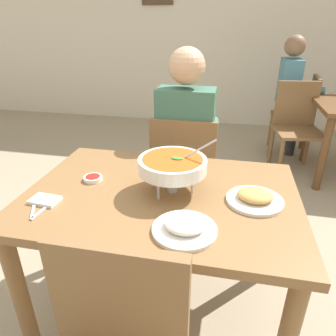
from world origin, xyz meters
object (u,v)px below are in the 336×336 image
appetizer_plate (255,198)px  sauce_dish (93,178)px  diner_main (186,137)px  chair_bg_left (301,112)px  curry_bowl (173,165)px  rice_plate (185,227)px  patron_bg_left (291,89)px  chair_bg_right (297,122)px  chair_diner_main (184,171)px  dining_table_main (162,213)px

appetizer_plate → sauce_dish: bearing=176.6°
diner_main → chair_bg_left: (1.06, 1.74, -0.24)m
curry_bowl → rice_plate: (0.10, -0.28, -0.11)m
diner_main → patron_bg_left: bearing=62.5°
chair_bg_right → patron_bg_left: bearing=92.4°
rice_plate → chair_bg_left: bearing=71.6°
patron_bg_left → rice_plate: bearing=-105.7°
rice_plate → sauce_dish: 0.58m
curry_bowl → chair_bg_right: size_ratio=0.37×
sauce_dish → patron_bg_left: 2.79m
chair_diner_main → sauce_dish: (-0.35, -0.66, 0.25)m
chair_diner_main → appetizer_plate: (0.41, -0.71, 0.25)m
dining_table_main → patron_bg_left: (0.93, 2.52, 0.12)m
dining_table_main → diner_main: diner_main is taller
chair_bg_left → appetizer_plate: bearing=-104.7°
diner_main → sauce_dish: (-0.35, -0.70, 0.01)m
rice_plate → chair_bg_left: 2.90m
curry_bowl → chair_bg_right: 2.24m
curry_bowl → appetizer_plate: size_ratio=1.39×
dining_table_main → rice_plate: size_ratio=5.06×
dining_table_main → rice_plate: rice_plate is taller
dining_table_main → rice_plate: (0.15, -0.26, 0.13)m
dining_table_main → sauce_dish: bearing=172.7°
rice_plate → chair_bg_left: (0.91, 2.74, -0.25)m
appetizer_plate → patron_bg_left: 2.58m
curry_bowl → rice_plate: 0.32m
sauce_dish → patron_bg_left: bearing=62.8°
chair_diner_main → sauce_dish: chair_diner_main is taller
curry_bowl → chair_bg_left: bearing=67.6°
appetizer_plate → dining_table_main: bearing=179.9°
rice_plate → curry_bowl: bearing=109.5°
rice_plate → dining_table_main: bearing=119.2°
dining_table_main → patron_bg_left: 2.69m
diner_main → chair_bg_right: 1.63m
curry_bowl → appetizer_plate: curry_bowl is taller
rice_plate → appetizer_plate: same height
curry_bowl → patron_bg_left: (0.88, 2.50, -0.13)m
chair_bg_right → chair_diner_main: bearing=-125.3°
dining_table_main → rice_plate: 0.33m
chair_diner_main → chair_bg_right: (0.95, 1.34, 0.00)m
rice_plate → chair_bg_right: chair_bg_right is taller
chair_diner_main → rice_plate: 1.01m
curry_bowl → sauce_dish: bearing=176.6°
chair_diner_main → curry_bowl: (0.05, -0.69, 0.36)m
diner_main → dining_table_main: bearing=-90.0°
dining_table_main → curry_bowl: bearing=24.0°
chair_bg_right → dining_table_main: bearing=-114.9°
sauce_dish → patron_bg_left: patron_bg_left is taller
chair_bg_left → curry_bowl: bearing=-112.4°
chair_bg_right → patron_bg_left: 0.53m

